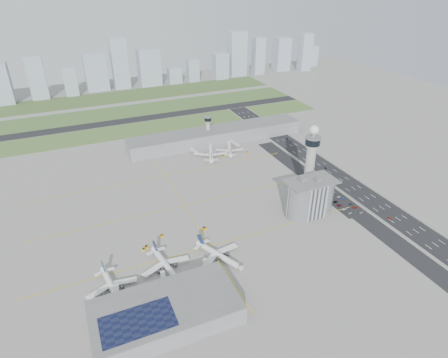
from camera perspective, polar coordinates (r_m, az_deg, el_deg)
name	(u,v)px	position (r m, az deg, el deg)	size (l,w,h in m)	color
ground	(241,213)	(317.11, 2.55, -5.19)	(1000.00, 1000.00, 0.00)	#9A978F
grass_strip_0	(152,127)	(502.09, -10.97, 7.76)	(480.00, 50.00, 0.08)	#4F6C33
grass_strip_1	(139,110)	(571.45, -12.82, 10.20)	(480.00, 60.00, 0.08)	#486931
grass_strip_2	(128,96)	(646.82, -14.37, 12.22)	(480.00, 70.00, 0.08)	#4F6730
runway	(145,118)	(536.11, -11.94, 9.04)	(480.00, 22.00, 0.10)	black
highway	(349,185)	(375.37, 18.55, -0.94)	(28.00, 500.00, 0.10)	black
barrier_left	(337,188)	(366.58, 16.90, -1.32)	(0.60, 500.00, 1.20)	#9E9E99
barrier_right	(361,182)	(383.96, 20.14, -0.44)	(0.60, 500.00, 1.20)	#9E9E99
landside_road	(335,196)	(353.98, 16.51, -2.51)	(18.00, 260.00, 0.08)	black
parking_lot	(342,203)	(345.32, 17.47, -3.53)	(20.00, 44.00, 0.10)	black
taxiway_line_h_0	(210,246)	(282.11, -2.17, -10.19)	(260.00, 0.60, 0.01)	yellow
taxiway_line_h_1	(184,206)	(328.11, -6.07, -4.05)	(260.00, 0.60, 0.01)	yellow
taxiway_line_h_2	(165,175)	(378.05, -8.94, 0.55)	(260.00, 0.60, 0.01)	yellow
taxiway_line_v	(184,206)	(328.11, -6.07, -4.05)	(0.60, 260.00, 0.01)	yellow
control_tower	(311,157)	(339.47, 13.09, 3.30)	(14.00, 14.00, 64.50)	#ADAAA5
secondary_tower	(208,127)	(441.40, -2.46, 7.87)	(8.60, 8.60, 31.90)	#ADAAA5
admin_building	(309,197)	(317.00, 12.87, -2.71)	(42.00, 24.00, 33.50)	#B2B2B7
terminal_pier	(217,135)	(447.18, -1.13, 6.68)	(210.00, 32.00, 15.80)	gray
near_terminal	(166,312)	(231.61, -8.85, -19.39)	(84.00, 42.00, 13.00)	gray
airplane_near_a	(112,285)	(255.34, -16.75, -15.16)	(39.19, 33.31, 10.97)	white
airplane_near_b	(166,262)	(262.80, -8.85, -12.45)	(41.00, 34.85, 11.48)	white
airplane_near_c	(220,253)	(266.96, -0.67, -11.18)	(42.82, 36.40, 11.99)	white
airplane_far_a	(211,151)	(411.82, -2.01, 4.35)	(43.74, 37.18, 12.25)	white
airplane_far_b	(230,147)	(422.10, 0.85, 4.88)	(37.70, 32.04, 10.56)	white
jet_bridge_near_0	(117,304)	(246.67, -16.05, -17.83)	(14.00, 3.00, 5.70)	silver
jet_bridge_near_1	(165,289)	(249.08, -9.01, -16.24)	(14.00, 3.00, 5.70)	silver
jet_bridge_near_2	(209,276)	(255.03, -2.31, -14.49)	(14.00, 3.00, 5.70)	silver
jet_bridge_far_0	(191,150)	(423.31, -5.05, 4.48)	(14.00, 3.00, 5.70)	silver
jet_bridge_far_1	(231,142)	(440.10, 1.13, 5.58)	(14.00, 3.00, 5.70)	silver
tug_0	(146,247)	(285.36, -11.77, -10.12)	(2.38, 3.46, 2.01)	orange
tug_1	(144,249)	(283.63, -12.12, -10.45)	(2.33, 3.39, 1.97)	gold
tug_2	(161,236)	(294.20, -9.51, -8.53)	(2.06, 2.99, 1.74)	#EFA712
tug_3	(204,228)	(298.00, -3.04, -7.51)	(2.41, 3.50, 2.04)	orange
tug_4	(223,156)	(410.67, -0.09, 3.47)	(1.97, 2.87, 1.67)	#EFAB00
tug_5	(247,152)	(420.32, 3.54, 4.06)	(2.19, 3.18, 1.85)	orange
car_lot_0	(350,213)	(332.93, 18.64, -4.93)	(1.55, 3.85, 1.31)	silver
car_lot_1	(344,209)	(336.50, 17.83, -4.40)	(1.36, 3.89, 1.28)	#8C91A3
car_lot_2	(339,205)	(340.46, 17.15, -3.86)	(2.08, 4.52, 1.26)	maroon
car_lot_3	(336,202)	(344.56, 16.63, -3.34)	(1.84, 4.54, 1.32)	black
car_lot_4	(327,197)	(349.52, 15.48, -2.68)	(1.41, 3.50, 1.19)	navy
car_lot_5	(327,195)	(352.51, 15.42, -2.37)	(1.37, 3.93, 1.29)	white
car_lot_6	(361,212)	(336.94, 20.19, -4.80)	(2.10, 4.56, 1.27)	#A3A3A3
car_lot_7	(355,207)	(342.22, 19.36, -4.09)	(1.62, 3.99, 1.16)	#AC1807
car_lot_8	(351,204)	(345.45, 18.75, -3.64)	(1.35, 3.36, 1.15)	#2A282F
car_lot_9	(343,198)	(351.49, 17.65, -2.84)	(1.23, 3.53, 1.16)	navy
car_lot_10	(339,197)	(352.89, 17.06, -2.61)	(1.85, 4.01, 1.11)	silver
car_lot_11	(333,192)	(358.34, 16.27, -1.95)	(1.85, 4.54, 1.32)	gray
car_hw_0	(390,219)	(337.93, 24.00, -5.53)	(1.49, 3.70, 1.26)	#9F1E0C
car_hw_1	(325,168)	(400.27, 15.20, 1.62)	(1.17, 3.37, 1.11)	black
car_hw_2	(287,139)	(463.32, 9.63, 6.10)	(1.81, 3.92, 1.09)	navy
car_hw_4	(253,124)	(505.63, 4.51, 8.42)	(1.33, 3.31, 1.13)	#94969A
skyline_bldg_5	(37,77)	(670.27, -26.64, 13.66)	(25.49, 20.39, 66.89)	#9EADC1
skyline_bldg_6	(70,82)	(670.40, -22.36, 13.57)	(20.04, 16.03, 45.20)	#9EADC1
skyline_bldg_7	(96,71)	(689.42, -18.94, 15.24)	(35.76, 28.61, 61.22)	#9EADC1
skyline_bldg_8	(120,63)	(686.52, -15.62, 16.62)	(26.33, 21.06, 83.39)	#9EADC1
skyline_bldg_9	(149,67)	(698.29, -11.36, 16.40)	(36.96, 29.57, 62.11)	#9EADC1
skyline_bldg_10	(175,75)	(704.37, -7.54, 15.37)	(23.01, 18.41, 27.75)	#9EADC1
skyline_bldg_11	(193,71)	(713.08, -4.76, 16.15)	(20.22, 16.18, 38.97)	#9EADC1
skyline_bldg_12	(220,66)	(729.27, -0.55, 16.85)	(26.14, 20.92, 46.89)	#9EADC1
skyline_bldg_13	(237,54)	(752.39, 1.95, 18.55)	(32.26, 25.81, 81.20)	#9EADC1
skyline_bldg_14	(258,56)	(767.04, 5.26, 18.18)	(21.59, 17.28, 68.75)	#9EADC1
skyline_bldg_15	(282,54)	(804.25, 8.77, 18.30)	(30.25, 24.20, 63.40)	#9EADC1
skyline_bldg_16	(305,52)	(810.88, 12.25, 18.38)	(23.04, 18.43, 71.56)	#9EADC1
skyline_bldg_17	(311,56)	(856.51, 13.17, 17.79)	(22.64, 18.11, 41.06)	#9EADC1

